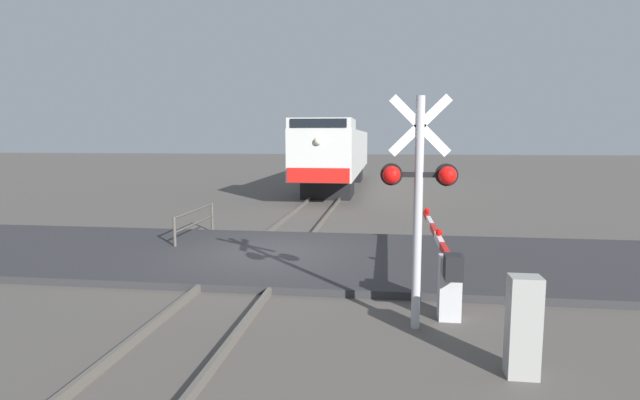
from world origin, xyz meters
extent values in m
plane|color=#514C47|center=(0.00, 0.00, 0.00)|extent=(160.00, 160.00, 0.00)
cube|color=#59544C|center=(-0.72, 0.00, 0.07)|extent=(0.08, 80.00, 0.15)
cube|color=#59544C|center=(0.72, 0.00, 0.07)|extent=(0.08, 80.00, 0.15)
cube|color=#2D2D30|center=(0.00, 0.00, 0.08)|extent=(36.00, 5.68, 0.16)
cube|color=black|center=(0.00, 13.48, 0.53)|extent=(2.46, 3.20, 1.05)
cube|color=black|center=(0.00, 23.21, 0.53)|extent=(2.46, 3.20, 1.05)
cube|color=silver|center=(0.00, 18.34, 2.24)|extent=(2.89, 17.70, 2.38)
cube|color=silver|center=(0.00, 11.10, 3.66)|extent=(2.84, 3.20, 0.46)
cube|color=black|center=(0.00, 9.47, 3.66)|extent=(2.46, 0.06, 0.37)
cube|color=red|center=(0.00, 9.46, 1.40)|extent=(2.75, 0.08, 0.64)
sphere|color=#F2EACC|center=(0.00, 9.45, 2.89)|extent=(0.36, 0.36, 0.36)
cylinder|color=#ADADB2|center=(3.42, -4.18, 1.83)|extent=(0.14, 0.14, 3.66)
cube|color=white|center=(3.42, -4.18, 3.21)|extent=(0.95, 0.04, 0.95)
cube|color=white|center=(3.42, -4.18, 3.21)|extent=(0.95, 0.04, 0.95)
cube|color=black|center=(3.42, -4.18, 2.46)|extent=(1.04, 0.08, 0.08)
sphere|color=red|center=(3.00, -4.28, 2.46)|extent=(0.28, 0.28, 0.28)
sphere|color=red|center=(3.84, -4.28, 2.46)|extent=(0.28, 0.28, 0.28)
cylinder|color=black|center=(3.00, -4.16, 2.46)|extent=(0.34, 0.14, 0.34)
cylinder|color=black|center=(3.84, -4.16, 2.46)|extent=(0.34, 0.14, 0.34)
cube|color=silver|center=(4.00, -3.70, 0.54)|extent=(0.36, 0.36, 1.08)
cube|color=black|center=(4.00, -4.05, 0.98)|extent=(0.28, 0.36, 0.40)
cube|color=red|center=(4.00, -2.97, 0.98)|extent=(0.10, 1.07, 0.14)
cube|color=white|center=(4.00, -1.90, 0.98)|extent=(0.10, 1.07, 0.14)
cube|color=red|center=(4.00, -0.83, 0.98)|extent=(0.10, 1.07, 0.14)
cube|color=white|center=(4.00, 0.24, 0.98)|extent=(0.10, 1.07, 0.14)
cube|color=red|center=(4.00, 1.31, 0.98)|extent=(0.10, 1.07, 0.14)
sphere|color=red|center=(4.00, -1.83, 1.12)|extent=(0.14, 0.14, 0.14)
sphere|color=red|center=(4.00, 1.21, 1.12)|extent=(0.14, 0.14, 0.14)
cube|color=#999993|center=(4.67, -5.66, 0.66)|extent=(0.39, 0.31, 1.31)
cylinder|color=#4C4742|center=(-2.62, 0.41, 0.47)|extent=(0.08, 0.08, 0.95)
cylinder|color=#4C4742|center=(-2.62, 3.31, 0.47)|extent=(0.08, 0.08, 0.95)
cylinder|color=#4C4742|center=(-2.62, 1.86, 0.91)|extent=(0.06, 2.90, 0.06)
cylinder|color=#4C4742|center=(-2.62, 1.86, 0.52)|extent=(0.06, 2.90, 0.06)
camera|label=1|loc=(2.92, -12.00, 3.03)|focal=28.00mm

